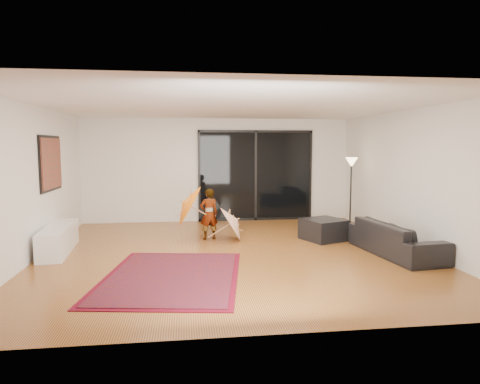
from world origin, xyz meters
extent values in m
plane|color=#9F692B|center=(0.00, 0.00, 0.00)|extent=(7.00, 7.00, 0.00)
plane|color=white|center=(0.00, 0.00, 2.70)|extent=(7.00, 7.00, 0.00)
plane|color=silver|center=(0.00, 3.50, 1.35)|extent=(7.00, 0.00, 7.00)
plane|color=silver|center=(0.00, -3.50, 1.35)|extent=(7.00, 0.00, 7.00)
plane|color=silver|center=(-3.50, 0.00, 1.35)|extent=(0.00, 7.00, 7.00)
plane|color=silver|center=(3.50, 0.00, 1.35)|extent=(0.00, 7.00, 7.00)
cube|color=black|center=(1.00, 3.47, 1.20)|extent=(3.00, 0.04, 2.40)
cube|color=black|center=(1.00, 3.45, 2.37)|extent=(3.06, 0.06, 0.06)
cube|color=black|center=(1.00, 3.45, 0.03)|extent=(3.06, 0.06, 0.06)
cube|color=black|center=(1.00, 3.45, 1.20)|extent=(0.06, 0.06, 2.40)
cube|color=black|center=(-3.48, 1.00, 1.65)|extent=(0.02, 1.28, 1.08)
cube|color=#1F4E34|center=(-3.46, 1.00, 1.65)|extent=(0.03, 1.18, 0.98)
cube|color=white|center=(-3.25, 0.51, 0.25)|extent=(0.58, 1.81, 0.49)
cube|color=#424244|center=(-3.25, 0.06, 0.17)|extent=(0.40, 0.40, 0.35)
cube|color=#530716|center=(-1.10, -1.33, 0.01)|extent=(2.42, 3.09, 0.01)
cube|color=maroon|center=(-1.10, -1.33, 0.01)|extent=(2.24, 2.90, 0.02)
imported|color=black|center=(2.95, -0.49, 0.30)|extent=(1.04, 2.15, 0.60)
cube|color=black|center=(2.03, 0.87, 0.22)|extent=(1.01, 1.01, 0.45)
cylinder|color=black|center=(3.10, 2.08, 0.02)|extent=(0.29, 0.29, 0.03)
cylinder|color=black|center=(3.10, 2.08, 0.79)|extent=(0.04, 0.04, 1.57)
cone|color=#FFD899|center=(3.10, 2.08, 1.60)|extent=(0.29, 0.29, 0.23)
imported|color=#999999|center=(-0.38, 1.25, 0.54)|extent=(0.45, 0.35, 1.09)
cone|color=orange|center=(-0.93, 1.20, 0.73)|extent=(0.60, 0.92, 0.88)
cylinder|color=#B7834E|center=(-0.93, 1.20, 0.40)|extent=(0.45, 0.02, 0.27)
cylinder|color=#B7834E|center=(-0.93, 1.20, 0.84)|extent=(0.06, 0.02, 0.05)
cone|color=white|center=(0.22, 1.10, 0.51)|extent=(0.58, 0.81, 0.79)
cylinder|color=#B7834E|center=(0.22, 1.10, 0.13)|extent=(0.48, 0.02, 0.30)
cylinder|color=#B7834E|center=(0.22, 1.10, 0.62)|extent=(0.06, 0.02, 0.05)
camera|label=1|loc=(-0.88, -7.75, 1.99)|focal=32.00mm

